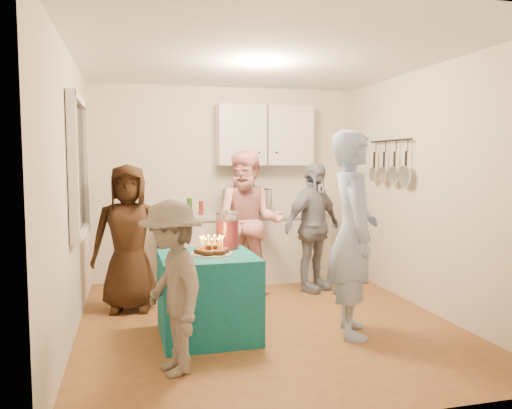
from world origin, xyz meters
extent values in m
plane|color=brown|center=(0.00, 0.00, 0.00)|extent=(4.00, 4.00, 0.00)
plane|color=white|center=(0.00, 0.00, 2.60)|extent=(4.00, 4.00, 0.00)
plane|color=silver|center=(0.00, 2.00, 1.30)|extent=(3.60, 3.60, 0.00)
plane|color=silver|center=(-1.80, 0.00, 1.30)|extent=(4.00, 4.00, 0.00)
plane|color=silver|center=(1.80, 0.00, 1.30)|extent=(4.00, 4.00, 0.00)
cube|color=black|center=(-1.77, 0.30, 1.55)|extent=(0.04, 1.00, 1.20)
cube|color=white|center=(0.20, 1.70, 0.43)|extent=(2.20, 0.58, 0.86)
cube|color=beige|center=(0.20, 1.70, 0.89)|extent=(2.24, 0.62, 0.05)
cube|color=white|center=(0.50, 1.85, 1.95)|extent=(1.30, 0.30, 0.80)
cube|color=black|center=(1.72, 0.70, 1.60)|extent=(0.12, 1.00, 0.60)
imported|color=white|center=(0.21, 1.70, 1.07)|extent=(0.59, 0.40, 0.32)
cube|color=#10626D|center=(-0.61, -0.29, 0.38)|extent=(0.87, 0.87, 0.76)
cylinder|color=#B70E20|center=(-0.38, -0.02, 0.93)|extent=(0.22, 0.22, 0.34)
imported|color=#9EB6E5|center=(0.69, -0.55, 0.94)|extent=(0.61, 0.78, 1.89)
imported|color=#4D2C16|center=(-1.31, 0.73, 0.79)|extent=(0.81, 0.57, 1.58)
imported|color=pink|center=(0.09, 1.06, 0.87)|extent=(1.02, 0.91, 1.73)
imported|color=#0F1C35|center=(0.89, 1.02, 0.80)|extent=(1.01, 0.79, 1.59)
imported|color=#5D544A|center=(-0.99, -1.00, 0.66)|extent=(0.68, 0.95, 1.32)
camera|label=1|loc=(-1.27, -4.72, 1.61)|focal=35.00mm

